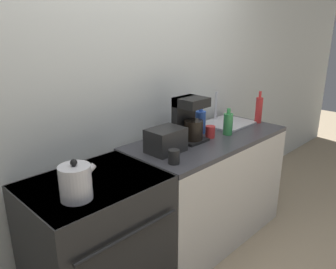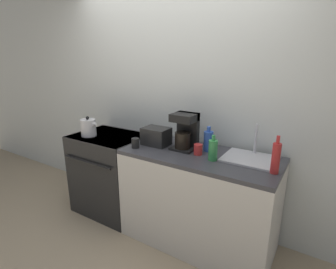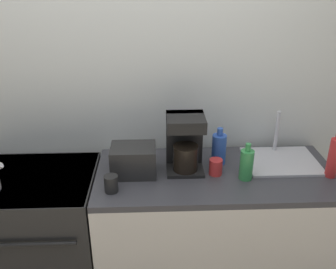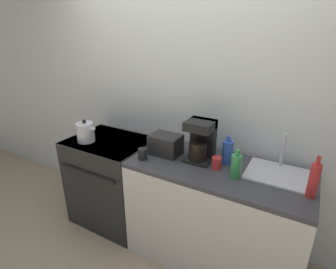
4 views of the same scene
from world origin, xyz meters
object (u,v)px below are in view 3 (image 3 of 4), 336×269
(toaster, at_px, (134,160))
(coffee_maker, at_px, (185,142))
(stove, at_px, (36,240))
(bottle_green, at_px, (246,164))
(cup_red, at_px, (216,167))
(bottle_blue, at_px, (219,149))
(cup_black, at_px, (111,184))
(bottle_red, at_px, (333,157))

(toaster, bearing_deg, coffee_maker, 8.93)
(stove, bearing_deg, bottle_green, -2.57)
(toaster, xyz_separation_m, cup_red, (0.47, -0.03, -0.04))
(coffee_maker, xyz_separation_m, bottle_blue, (0.21, 0.06, -0.08))
(cup_black, bearing_deg, bottle_green, 7.74)
(stove, relative_size, bottle_blue, 3.95)
(stove, xyz_separation_m, toaster, (0.63, 0.03, 0.53))
(cup_red, bearing_deg, bottle_red, -4.39)
(bottle_blue, height_order, bottle_green, bottle_blue)
(cup_red, bearing_deg, bottle_blue, 74.20)
(bottle_red, bearing_deg, coffee_maker, 171.23)
(bottle_green, bearing_deg, cup_black, -172.26)
(stove, xyz_separation_m, coffee_maker, (0.93, 0.08, 0.62))
(stove, relative_size, coffee_maker, 2.68)
(toaster, distance_m, cup_black, 0.22)
(coffee_maker, relative_size, cup_black, 3.63)
(toaster, bearing_deg, bottle_blue, 11.38)
(bottle_blue, distance_m, bottle_red, 0.65)
(toaster, relative_size, cup_black, 2.73)
(toaster, relative_size, bottle_green, 1.17)
(bottle_blue, height_order, cup_black, bottle_blue)
(toaster, height_order, cup_black, toaster)
(cup_black, bearing_deg, stove, 162.82)
(toaster, distance_m, coffee_maker, 0.32)
(stove, bearing_deg, cup_red, -0.08)
(stove, bearing_deg, bottle_red, -1.70)
(bottle_red, xyz_separation_m, cup_red, (-0.66, 0.05, -0.08))
(stove, bearing_deg, cup_black, -17.18)
(toaster, xyz_separation_m, coffee_maker, (0.30, 0.05, 0.09))
(bottle_red, height_order, cup_black, bottle_red)
(coffee_maker, distance_m, cup_black, 0.49)
(bottle_red, distance_m, cup_black, 1.25)
(bottle_blue, xyz_separation_m, bottle_green, (0.12, -0.19, -0.01))
(coffee_maker, bearing_deg, toaster, -171.07)
(bottle_blue, relative_size, cup_black, 2.46)
(bottle_red, bearing_deg, toaster, 175.90)
(coffee_maker, height_order, bottle_blue, coffee_maker)
(toaster, relative_size, cup_red, 2.72)
(coffee_maker, height_order, bottle_green, coffee_maker)
(cup_red, bearing_deg, coffee_maker, 155.96)
(toaster, xyz_separation_m, bottle_red, (1.13, -0.08, 0.04))
(bottle_blue, height_order, cup_red, bottle_blue)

